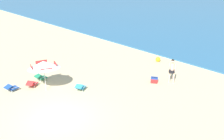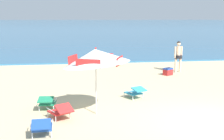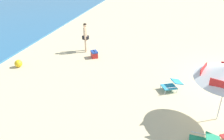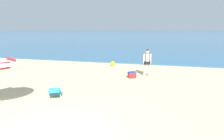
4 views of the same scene
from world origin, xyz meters
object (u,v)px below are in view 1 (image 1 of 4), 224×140
Objects in this scene: lounge_chair_facing_sea at (41,77)px; cooler_box at (154,80)px; lounge_chair_under_umbrella at (11,87)px; beach_ball at (158,59)px; lounge_chair_beside_umbrella at (32,84)px; person_standing_near_shore at (172,69)px; lounge_chair_spare_folded at (80,87)px; beach_umbrella_striped_main at (44,65)px.

lounge_chair_facing_sea is 8.22m from cooler_box.
beach_ball is at bearing 70.65° from lounge_chair_under_umbrella.
lounge_chair_under_umbrella is at bearing -109.82° from lounge_chair_beside_umbrella.
cooler_box is 1.50× the size of beach_ball.
person_standing_near_shore reaches higher than beach_ball.
lounge_chair_facing_sea and lounge_chair_spare_folded have the same top height.
lounge_chair_under_umbrella reaches higher than beach_ball.
person_standing_near_shore is (6.62, 7.25, 0.77)m from lounge_chair_beside_umbrella.
lounge_chair_spare_folded is 8.09m from beach_ball.
lounge_chair_beside_umbrella is 1.03× the size of lounge_chair_spare_folded.
beach_umbrella_striped_main is at bearing 45.61° from lounge_chair_under_umbrella.
cooler_box is 4.23m from beach_ball.
person_standing_near_shore is at bearing 50.31° from lounge_chair_under_umbrella.
lounge_chair_facing_sea is at bearing 157.01° from beach_umbrella_striped_main.
lounge_chair_spare_folded is (2.84, 1.97, 0.01)m from lounge_chair_beside_umbrella.
lounge_chair_facing_sea is 9.46m from person_standing_near_shore.
person_standing_near_shore is at bearing 42.57° from cooler_box.
lounge_chair_beside_umbrella reaches higher than cooler_box.
person_standing_near_shore is at bearing 47.60° from lounge_chair_beside_umbrella.
lounge_chair_beside_umbrella is at bearing -132.40° from person_standing_near_shore.
lounge_chair_beside_umbrella is (-1.15, -0.36, -1.62)m from beach_umbrella_striped_main.
beach_ball is at bearing 138.08° from person_standing_near_shore.
cooler_box reaches higher than beach_ball.
lounge_chair_facing_sea is 0.92× the size of lounge_chair_spare_folded.
lounge_chair_spare_folded is 2.45× the size of beach_ball.
person_standing_near_shore reaches higher than lounge_chair_beside_umbrella.
lounge_chair_facing_sea is 3.45m from lounge_chair_spare_folded.
beach_umbrella_striped_main is at bearing -128.46° from person_standing_near_shore.
lounge_chair_spare_folded is 0.55× the size of person_standing_near_shore.
lounge_chair_spare_folded is 5.32m from cooler_box.
person_standing_near_shore is at bearing 51.54° from beach_umbrella_striped_main.
lounge_chair_facing_sea is (-0.48, 1.05, 0.01)m from lounge_chair_beside_umbrella.
lounge_chair_facing_sea is 9.84m from beach_ball.
person_standing_near_shore is (5.47, 6.89, -0.85)m from beach_umbrella_striped_main.
lounge_chair_spare_folded reaches higher than beach_ball.
lounge_chair_facing_sea is at bearing 90.51° from lounge_chair_under_umbrella.
lounge_chair_facing_sea reaches higher than beach_ball.
person_standing_near_shore is at bearing 41.12° from lounge_chair_facing_sea.
lounge_chair_beside_umbrella is (0.46, 1.29, -0.00)m from lounge_chair_under_umbrella.
beach_umbrella_striped_main is 10.11m from beach_ball.
lounge_chair_under_umbrella reaches higher than lounge_chair_facing_sea.
beach_ball is (-2.22, 3.61, -0.00)m from cooler_box.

